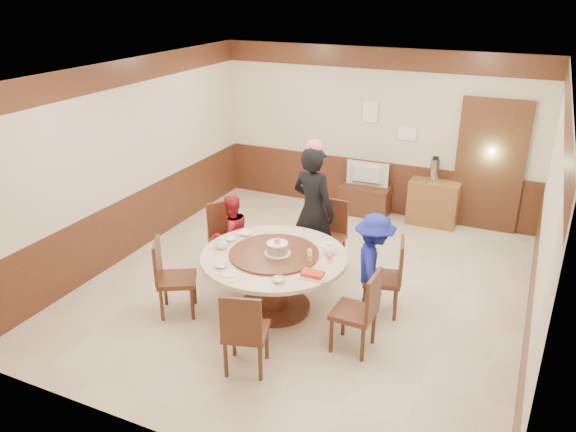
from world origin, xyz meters
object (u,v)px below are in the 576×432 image
at_px(birthday_cake, 277,248).
at_px(tv_stand, 365,200).
at_px(person_standing, 313,211).
at_px(side_cabinet, 433,203).
at_px(person_blue, 373,266).
at_px(television, 366,175).
at_px(banquet_table, 274,271).
at_px(thermos, 435,170).
at_px(person_red, 231,235).
at_px(shrimp_platter, 313,275).

height_order(birthday_cake, tv_stand, birthday_cake).
relative_size(person_standing, side_cabinet, 2.27).
bearing_deg(person_blue, television, -3.38).
height_order(banquet_table, person_blue, person_blue).
height_order(banquet_table, side_cabinet, banquet_table).
distance_m(banquet_table, side_cabinet, 3.69).
height_order(tv_stand, thermos, thermos).
bearing_deg(thermos, birthday_cake, -108.54).
height_order(person_red, tv_stand, person_red).
xyz_separation_m(person_blue, shrimp_platter, (-0.49, -0.72, 0.13)).
bearing_deg(thermos, side_cabinet, 0.00).
relative_size(person_red, television, 1.56).
xyz_separation_m(person_red, person_blue, (2.06, -0.20, 0.08)).
distance_m(person_standing, birthday_cake, 1.14).
xyz_separation_m(television, thermos, (1.13, 0.03, 0.23)).
bearing_deg(person_standing, shrimp_platter, 128.15).
distance_m(person_standing, person_red, 1.17).
distance_m(shrimp_platter, television, 3.79).
height_order(person_red, television, person_red).
xyz_separation_m(person_blue, side_cabinet, (0.13, 3.06, -0.28)).
xyz_separation_m(person_red, birthday_cake, (1.00, -0.62, 0.28)).
bearing_deg(side_cabinet, shrimp_platter, -99.34).
relative_size(banquet_table, tv_stand, 2.08).
height_order(television, side_cabinet, television).
bearing_deg(person_blue, shrimp_platter, 123.77).
xyz_separation_m(tv_stand, television, (0.00, 0.00, 0.46)).
distance_m(person_red, shrimp_platter, 1.83).
relative_size(birthday_cake, side_cabinet, 0.39).
height_order(person_blue, shrimp_platter, person_blue).
height_order(person_standing, shrimp_platter, person_standing).
bearing_deg(shrimp_platter, birthday_cake, 152.07).
height_order(person_standing, side_cabinet, person_standing).
bearing_deg(birthday_cake, side_cabinet, 70.98).
height_order(banquet_table, tv_stand, banquet_table).
distance_m(birthday_cake, thermos, 3.67).
xyz_separation_m(banquet_table, birthday_cake, (0.05, -0.01, 0.32)).
bearing_deg(thermos, person_blue, -91.87).
xyz_separation_m(person_blue, tv_stand, (-1.03, 3.03, -0.40)).
bearing_deg(tv_stand, television, 0.00).
bearing_deg(person_red, tv_stand, -170.37).
bearing_deg(side_cabinet, thermos, 180.00).
relative_size(person_blue, tv_stand, 1.53).
bearing_deg(person_red, person_standing, 147.54).
bearing_deg(person_blue, side_cabinet, -24.60).
relative_size(person_blue, thermos, 3.43).
relative_size(person_red, person_blue, 0.88).
distance_m(birthday_cake, television, 3.45).
bearing_deg(person_blue, thermos, -23.99).
xyz_separation_m(person_standing, side_cabinet, (1.20, 2.34, -0.53)).
distance_m(banquet_table, shrimp_platter, 0.74).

